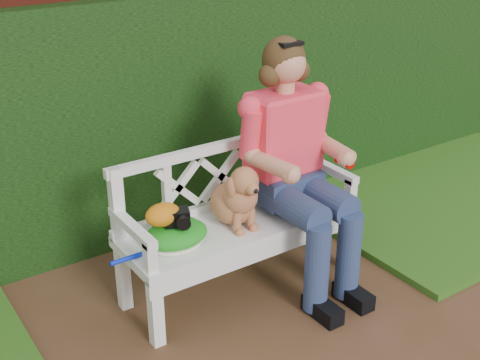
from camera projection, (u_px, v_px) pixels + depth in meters
brick_wall at (123, 82)px, 4.43m from camera, size 10.00×0.30×2.20m
ivy_hedge at (139, 125)px, 4.37m from camera, size 10.00×0.18×1.70m
grass_right at (447, 190)px, 5.36m from camera, size 2.60×2.00×0.05m
garden_bench at (240, 254)px, 4.01m from camera, size 1.60×0.66×0.48m
seated_woman at (289, 160)px, 3.94m from camera, size 0.97×1.09×1.60m
dog at (235, 193)px, 3.78m from camera, size 0.33×0.41×0.41m
tennis_racket at (172, 244)px, 3.62m from camera, size 0.59×0.26×0.03m
green_bag at (176, 233)px, 3.63m from camera, size 0.38×0.30×0.13m
camera_item at (177, 217)px, 3.58m from camera, size 0.16×0.14×0.09m
baseball_glove at (163, 215)px, 3.56m from camera, size 0.24×0.20×0.13m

